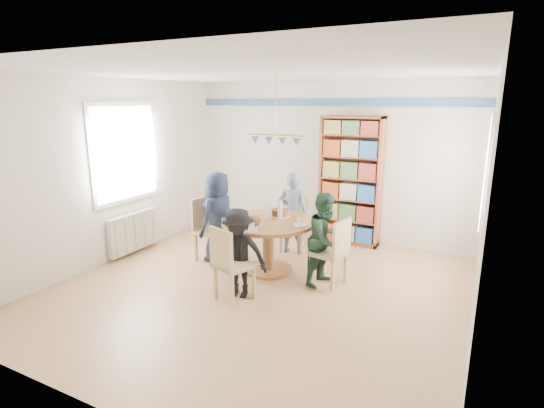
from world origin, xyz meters
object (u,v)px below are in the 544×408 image
Objects in this scene: person_left at (218,217)px; radiator at (134,232)px; chair_left at (207,226)px; bookshelf at (350,182)px; dining_table at (268,234)px; chair_near at (229,261)px; chair_right at (334,249)px; person_far at (293,213)px; chair_far at (295,219)px; person_right at (326,239)px; person_near at (238,253)px.

radiator is at bearing -72.25° from person_left.
radiator is 1.05× the size of chair_left.
chair_left is at bearing -134.63° from bookshelf.
dining_table is 1.05m from chair_near.
chair_right is 1.35m from person_far.
radiator is 1.09× the size of chair_far.
person_right reaches higher than chair_far.
person_right is at bearing 4.92° from radiator.
bookshelf is (1.51, 1.69, 0.37)m from person_left.
bookshelf is (1.70, 1.72, 0.53)m from chair_left.
bookshelf is at bearing 20.29° from person_right.
person_left is 1.10× the size of person_right.
person_far is (0.04, -0.18, 0.15)m from chair_far.
chair_far is (2.21, 1.33, 0.16)m from radiator.
chair_right is (0.99, -0.05, -0.05)m from dining_table.
dining_table is 0.86m from person_far.
chair_right is 0.74× the size of person_right.
person_left is (0.19, 0.03, 0.16)m from chair_left.
chair_left is 1.02× the size of chair_near.
person_near is (2.30, -0.57, 0.21)m from radiator.
dining_table is at bearing 90.78° from person_left.
radiator is at bearing -175.61° from chair_right.
person_far is 1.73m from person_near.
chair_left is 0.70× the size of person_left.
chair_left is at bearing 33.47° from person_far.
person_right is at bearing 91.11° from person_left.
bookshelf is at bearing 69.86° from dining_table.
bookshelf is (0.64, 1.74, 0.50)m from dining_table.
person_left is at bearing 38.08° from person_far.
chair_right is (2.05, -0.07, -0.02)m from chair_left.
dining_table is 1.42× the size of chair_far.
radiator is 1.09× the size of chair_right.
chair_far is at bearing 92.71° from dining_table.
chair_left is at bearing 179.05° from dining_table.
chair_near is at bearing 153.31° from person_right.
chair_far is 1.40m from person_right.
bookshelf is at bearing 35.20° from radiator.
dining_table is (2.26, 0.30, 0.21)m from radiator.
person_near reaches higher than radiator.
person_right is (0.85, 1.02, 0.10)m from chair_near.
radiator is at bearing 153.49° from person_near.
chair_left is at bearing 178.02° from chair_right.
person_far reaches higher than chair_far.
radiator is at bearing -165.00° from chair_left.
person_near reaches higher than dining_table.
person_far is at bearing 79.07° from person_near.
chair_left is 0.73× the size of person_far.
dining_table is 0.88m from person_left.
bookshelf is (0.69, 0.71, 0.55)m from chair_far.
chair_near is at bearing -111.34° from person_near.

